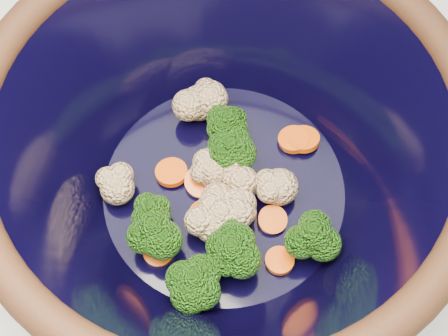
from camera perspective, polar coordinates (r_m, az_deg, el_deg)
The scene contains 3 objects.
counter at distance 1.03m, azimuth -0.57°, elevation -14.70°, with size 1.20×1.20×0.90m, color white.
mixing_bowl at distance 0.52m, azimuth -0.00°, elevation 0.85°, with size 0.45×0.45×0.17m.
vegetable_pile at distance 0.54m, azimuth -0.33°, elevation -2.84°, with size 0.20×0.21×0.06m.
Camera 1 is at (0.14, -0.17, 1.45)m, focal length 50.00 mm.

